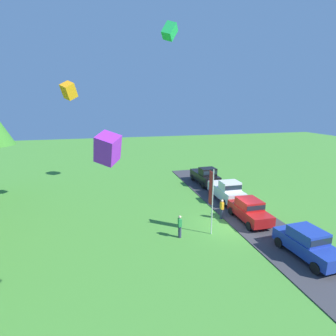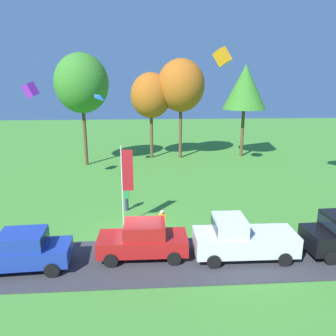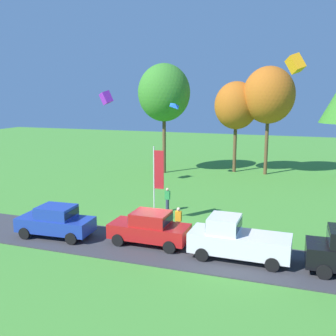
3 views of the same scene
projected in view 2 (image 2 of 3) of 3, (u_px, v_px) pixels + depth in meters
The scene contains 15 objects.
ground_plane at pixel (138, 240), 18.22m from camera, with size 120.00×120.00×0.00m, color #478E33.
pavement_strip at pixel (137, 261), 16.05m from camera, with size 36.00×4.40×0.06m, color #38383D.
car_sedan_near_entrance at pixel (22, 250), 15.13m from camera, with size 4.49×2.15×1.84m.
car_sedan_far_end at pixel (143, 239), 16.19m from camera, with size 4.42×1.99×1.84m.
car_pickup_mid_row at pixel (241, 238), 16.13m from camera, with size 5.03×2.10×2.14m.
person_beside_suv at pixel (127, 198), 22.25m from camera, with size 0.36×0.24×1.71m.
person_watching_sky at pixel (162, 224), 18.19m from camera, with size 0.36×0.24×1.71m.
tree_far_right at pixel (82, 84), 32.64m from camera, with size 5.36×5.36×11.33m.
tree_left_of_center at pixel (151, 96), 36.23m from camera, with size 4.52×4.52×9.55m.
tree_right_of_center at pixel (181, 86), 35.91m from camera, with size 5.21×5.21×11.00m.
tree_center_back at pixel (245, 87), 36.73m from camera, with size 4.94×4.94×10.42m.
flag_banner at pixel (126, 176), 19.32m from camera, with size 0.71×0.08×4.99m.
kite_diamond_mid_center at pixel (100, 97), 30.36m from camera, with size 0.87×0.88×0.26m, color blue.
kite_box_over_trees at pixel (30, 90), 24.71m from camera, with size 0.70×0.70×0.98m, color purple.
kite_box_low_drifter at pixel (222, 57), 27.59m from camera, with size 0.89×0.89×1.25m, color orange.
Camera 2 is at (0.54, -16.65, 8.58)m, focal length 35.00 mm.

